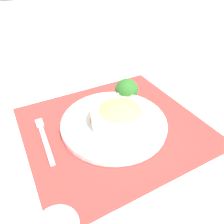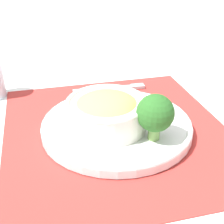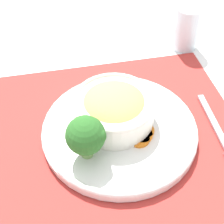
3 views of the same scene
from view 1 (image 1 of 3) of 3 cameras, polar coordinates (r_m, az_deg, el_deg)
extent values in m
plane|color=white|center=(0.62, 0.48, -3.76)|extent=(4.00, 4.00, 0.00)
cube|color=#B2332D|center=(0.62, 0.48, -3.62)|extent=(0.50, 0.46, 0.00)
cylinder|color=white|center=(0.61, 0.48, -2.91)|extent=(0.30, 0.30, 0.02)
torus|color=white|center=(0.61, 0.49, -2.34)|extent=(0.30, 0.30, 0.01)
cylinder|color=silver|center=(0.58, 2.08, -1.39)|extent=(0.15, 0.15, 0.05)
torus|color=silver|center=(0.56, 2.14, 0.64)|extent=(0.16, 0.16, 0.01)
ellipsoid|color=#E0B75B|center=(0.57, 2.11, -0.39)|extent=(0.13, 0.13, 0.06)
cylinder|color=#759E51|center=(0.66, 3.74, 2.88)|extent=(0.02, 0.02, 0.03)
sphere|color=#286023|center=(0.64, 3.88, 5.76)|extent=(0.07, 0.07, 0.07)
sphere|color=#286023|center=(0.64, 2.06, 6.14)|extent=(0.03, 0.03, 0.03)
sphere|color=#286023|center=(0.64, 5.50, 6.06)|extent=(0.03, 0.03, 0.03)
cylinder|color=orange|center=(0.62, -3.40, -0.98)|extent=(0.04, 0.04, 0.01)
cylinder|color=orange|center=(0.62, -3.76, -1.59)|extent=(0.04, 0.04, 0.01)
cylinder|color=orange|center=(0.61, -3.90, -2.24)|extent=(0.04, 0.04, 0.01)
cube|color=#B7B7BC|center=(0.60, -17.11, -7.12)|extent=(0.01, 0.18, 0.01)
cube|color=#B7B7BC|center=(0.65, -18.41, -2.79)|extent=(0.02, 0.03, 0.01)
camera|label=2|loc=(0.79, 45.46, 22.35)|focal=50.00mm
camera|label=3|loc=(0.85, -8.10, 41.33)|focal=50.00mm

